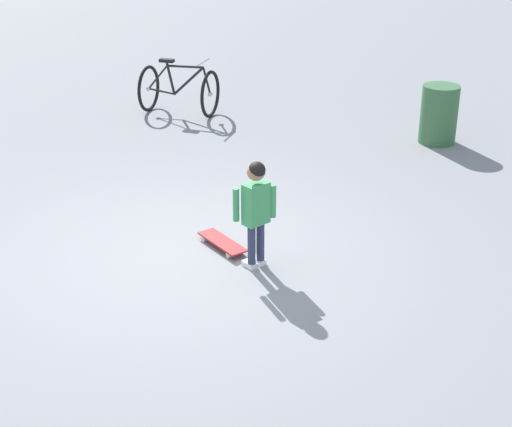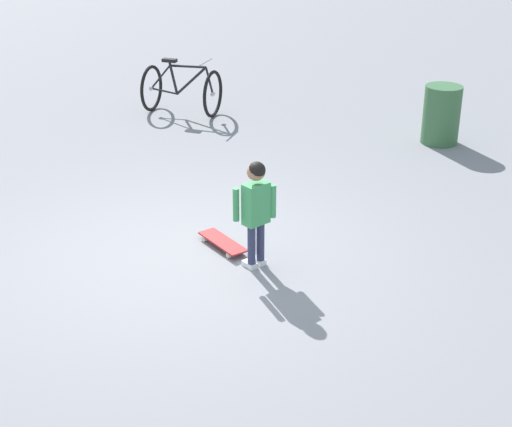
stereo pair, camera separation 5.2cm
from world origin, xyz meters
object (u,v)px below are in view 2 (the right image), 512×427
bicycle_near (182,90)px  skateboard (223,242)px  trash_bin (441,115)px  child_person (256,203)px

bicycle_near → skateboard: bearing=-112.4°
skateboard → trash_bin: trash_bin is taller
bicycle_near → child_person: bearing=-109.5°
skateboard → trash_bin: 4.29m
skateboard → bicycle_near: 4.62m
child_person → bicycle_near: size_ratio=0.83×
child_person → bicycle_near: (1.69, 4.76, -0.28)m
skateboard → bicycle_near: size_ratio=0.50×
child_person → bicycle_near: bearing=70.5°
trash_bin → skateboard: bearing=-164.4°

